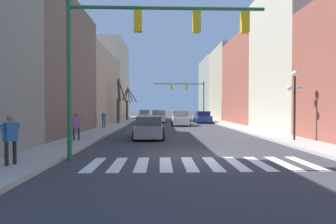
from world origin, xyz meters
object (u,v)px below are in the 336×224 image
at_px(street_lamp_right_corner, 295,91).
at_px(street_tree_left_far, 119,102).
at_px(car_parked_left_far, 149,128).
at_px(car_parked_left_near, 159,117).
at_px(street_tree_right_far, 128,104).
at_px(traffic_signal_far, 189,92).
at_px(car_driving_away_lane, 145,115).
at_px(car_driving_toward_lane, 180,118).
at_px(pedestrian_on_left_sidewalk, 10,135).
at_px(car_at_intersection, 203,117).
at_px(pedestrian_near_right_corner, 76,124).
at_px(pedestrian_crossing_street, 104,118).
at_px(traffic_signal_near, 142,39).

xyz_separation_m(street_lamp_right_corner, street_tree_left_far, (-13.42, 17.09, -0.32)).
bearing_deg(car_parked_left_far, car_parked_left_near, 178.20).
relative_size(street_lamp_right_corner, street_tree_right_far, 0.82).
height_order(traffic_signal_far, car_driving_away_lane, traffic_signal_far).
height_order(car_parked_left_near, car_driving_toward_lane, car_driving_toward_lane).
bearing_deg(pedestrian_on_left_sidewalk, car_parked_left_far, 177.28).
height_order(car_parked_left_near, pedestrian_on_left_sidewalk, pedestrian_on_left_sidewalk).
height_order(car_at_intersection, car_parked_left_near, car_parked_left_near).
bearing_deg(car_parked_left_far, traffic_signal_far, 166.79).
xyz_separation_m(car_parked_left_near, pedestrian_near_right_corner, (-4.94, -21.00, 0.31)).
bearing_deg(car_at_intersection, pedestrian_crossing_street, 130.88).
bearing_deg(pedestrian_crossing_street, street_tree_left_far, 28.19).
bearing_deg(car_at_intersection, car_driving_toward_lane, 144.63).
bearing_deg(street_lamp_right_corner, car_at_intersection, 96.90).
relative_size(traffic_signal_far, street_tree_right_far, 1.50).
bearing_deg(street_tree_left_far, car_driving_toward_lane, -15.38).
bearing_deg(pedestrian_near_right_corner, traffic_signal_far, -138.92).
distance_m(car_at_intersection, pedestrian_crossing_street, 15.05).
bearing_deg(pedestrian_crossing_street, car_parked_left_near, 5.40).
height_order(car_at_intersection, car_driving_toward_lane, car_driving_toward_lane).
height_order(traffic_signal_near, car_parked_left_far, traffic_signal_near).
distance_m(car_parked_left_near, pedestrian_crossing_street, 12.37).
height_order(car_parked_left_near, street_tree_right_far, street_tree_right_far).
bearing_deg(car_parked_left_far, street_lamp_right_corner, 75.40).
distance_m(traffic_signal_far, car_at_intersection, 6.13).
relative_size(car_at_intersection, pedestrian_crossing_street, 2.81).
relative_size(traffic_signal_near, car_driving_away_lane, 1.84).
bearing_deg(street_lamp_right_corner, pedestrian_crossing_street, 143.88).
distance_m(traffic_signal_near, car_parked_left_far, 8.57).
xyz_separation_m(traffic_signal_far, car_driving_away_lane, (-7.24, 6.94, -3.75)).
xyz_separation_m(car_driving_toward_lane, pedestrian_on_left_sidewalk, (-7.59, -21.62, 0.37)).
relative_size(car_parked_left_far, street_tree_right_far, 0.82).
distance_m(traffic_signal_far, car_parked_left_near, 6.80).
height_order(traffic_signal_near, car_driving_toward_lane, traffic_signal_near).
relative_size(car_driving_toward_lane, pedestrian_on_left_sidewalk, 2.75).
distance_m(traffic_signal_near, car_driving_toward_lane, 20.78).
relative_size(street_lamp_right_corner, car_driving_toward_lane, 0.88).
xyz_separation_m(car_parked_left_far, car_parked_left_near, (0.59, 18.85, 0.09)).
relative_size(pedestrian_near_right_corner, street_tree_right_far, 0.31).
xyz_separation_m(car_parked_left_far, street_tree_left_far, (-4.42, 14.74, 2.12)).
relative_size(car_at_intersection, pedestrian_near_right_corner, 2.78).
bearing_deg(car_driving_away_lane, street_tree_right_far, 157.23).
distance_m(street_lamp_right_corner, car_parked_left_far, 9.62).
bearing_deg(car_driving_toward_lane, pedestrian_near_right_corner, 153.24).
distance_m(traffic_signal_near, street_tree_right_far, 31.39).
bearing_deg(traffic_signal_near, car_at_intersection, 75.25).
height_order(street_lamp_right_corner, street_tree_left_far, street_tree_left_far).
height_order(car_at_intersection, car_driving_away_lane, car_driving_away_lane).
bearing_deg(pedestrian_near_right_corner, car_driving_toward_lane, -144.25).
bearing_deg(pedestrian_near_right_corner, street_lamp_right_corner, 151.65).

